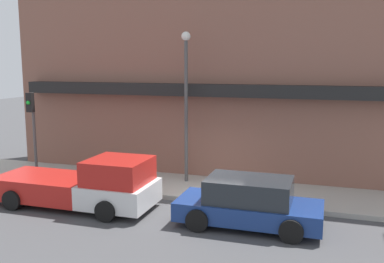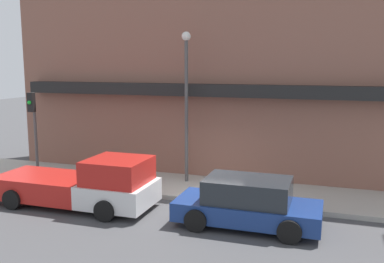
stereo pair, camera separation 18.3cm
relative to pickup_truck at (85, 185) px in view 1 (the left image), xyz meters
The scene contains 8 objects.
ground_plane 4.18m from the pickup_truck, 22.42° to the left, with size 80.00×80.00×0.00m, color #424244.
sidewalk 4.95m from the pickup_truck, 39.27° to the left, with size 36.00×3.07×0.17m.
building 8.28m from the pickup_truck, 58.06° to the left, with size 19.80×3.80×11.35m.
pickup_truck is the anchor object (origin of this frame).
parked_car 5.70m from the pickup_truck, ahead, with size 4.38×2.06×1.49m.
fire_hydrant 5.94m from the pickup_truck, 22.16° to the left, with size 0.21×0.21×0.64m.
street_lamp 5.36m from the pickup_truck, 55.77° to the left, with size 0.36×0.36×5.97m.
traffic_light 4.87m from the pickup_truck, 148.84° to the left, with size 0.28×0.42×3.56m.
Camera 1 is at (4.08, -13.98, 4.90)m, focal length 40.00 mm.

